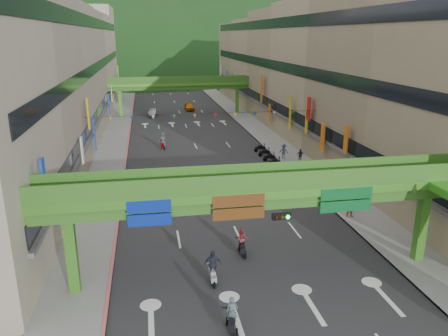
% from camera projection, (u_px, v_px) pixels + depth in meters
% --- Properties ---
extents(road_slab, '(18.00, 140.00, 0.02)m').
position_uv_depth(road_slab, '(188.00, 131.00, 68.93)').
color(road_slab, '#28282B').
rests_on(road_slab, ground).
extents(sidewalk_left, '(4.00, 140.00, 0.15)m').
position_uv_depth(sidewalk_left, '(117.00, 133.00, 67.05)').
color(sidewalk_left, gray).
rests_on(sidewalk_left, ground).
extents(sidewalk_right, '(4.00, 140.00, 0.15)m').
position_uv_depth(sidewalk_right, '(256.00, 128.00, 70.76)').
color(sidewalk_right, gray).
rests_on(sidewalk_right, ground).
extents(curb_left, '(0.20, 140.00, 0.18)m').
position_uv_depth(curb_left, '(130.00, 133.00, 67.37)').
color(curb_left, '#CC5959').
rests_on(curb_left, ground).
extents(curb_right, '(0.20, 140.00, 0.18)m').
position_uv_depth(curb_right, '(244.00, 128.00, 70.44)').
color(curb_right, gray).
rests_on(curb_right, ground).
extents(building_row_left, '(12.80, 95.00, 19.00)m').
position_uv_depth(building_row_left, '(56.00, 72.00, 62.97)').
color(building_row_left, '#9E937F').
rests_on(building_row_left, ground).
extents(building_row_right, '(12.80, 95.00, 19.00)m').
position_uv_depth(building_row_right, '(306.00, 68.00, 69.36)').
color(building_row_right, gray).
rests_on(building_row_right, ground).
extents(overpass_near, '(28.00, 12.27, 7.10)m').
position_uv_depth(overpass_near, '(278.00, 201.00, 25.56)').
color(overpass_near, '#4C9E2D').
rests_on(overpass_near, ground).
extents(overpass_far, '(28.00, 2.20, 7.10)m').
position_uv_depth(overpass_far, '(180.00, 86.00, 81.47)').
color(overpass_far, '#4C9E2D').
rests_on(overpass_far, ground).
extents(hill_left, '(168.00, 140.00, 112.00)m').
position_uv_depth(hill_left, '(122.00, 74.00, 169.95)').
color(hill_left, '#1C4419').
rests_on(hill_left, ground).
extents(hill_right, '(208.00, 176.00, 128.00)m').
position_uv_depth(hill_right, '(215.00, 69.00, 195.52)').
color(hill_right, '#1C4419').
rests_on(hill_right, ground).
extents(bunting_string, '(26.00, 0.36, 0.47)m').
position_uv_depth(bunting_string, '(205.00, 116.00, 48.36)').
color(bunting_string, black).
rests_on(bunting_string, ground).
extents(scooter_rider_near, '(0.75, 1.57, 1.96)m').
position_uv_depth(scooter_rider_near, '(232.00, 316.00, 22.10)').
color(scooter_rider_near, black).
rests_on(scooter_rider_near, ground).
extents(scooter_rider_mid, '(0.88, 1.59, 1.96)m').
position_uv_depth(scooter_rider_mid, '(242.00, 241.00, 29.87)').
color(scooter_rider_mid, black).
rests_on(scooter_rider_mid, ground).
extents(scooter_rider_left, '(1.08, 1.60, 2.19)m').
position_uv_depth(scooter_rider_left, '(213.00, 267.00, 26.37)').
color(scooter_rider_left, gray).
rests_on(scooter_rider_left, ground).
extents(scooter_rider_far, '(1.00, 1.59, 2.22)m').
position_uv_depth(scooter_rider_far, '(163.00, 141.00, 57.71)').
color(scooter_rider_far, '#710107').
rests_on(scooter_rider_far, ground).
extents(parked_scooter_row, '(1.60, 11.55, 1.08)m').
position_uv_depth(parked_scooter_row, '(272.00, 159.00, 51.28)').
color(parked_scooter_row, black).
rests_on(parked_scooter_row, ground).
extents(car_silver, '(1.73, 4.08, 1.31)m').
position_uv_depth(car_silver, '(153.00, 112.00, 81.70)').
color(car_silver, '#9D9BA2').
rests_on(car_silver, ground).
extents(car_yellow, '(1.74, 4.26, 1.45)m').
position_uv_depth(car_yellow, '(189.00, 107.00, 87.78)').
color(car_yellow, orange).
rests_on(car_yellow, ground).
extents(pedestrian_red, '(0.85, 0.68, 1.65)m').
position_uv_depth(pedestrian_red, '(351.00, 209.00, 35.82)').
color(pedestrian_red, red).
rests_on(pedestrian_red, ground).
extents(pedestrian_dark, '(0.92, 0.39, 1.57)m').
position_uv_depth(pedestrian_dark, '(300.00, 157.00, 51.50)').
color(pedestrian_dark, '#22222A').
rests_on(pedestrian_dark, ground).
extents(pedestrian_blue, '(1.00, 0.93, 1.81)m').
position_uv_depth(pedestrian_blue, '(284.00, 152.00, 52.95)').
color(pedestrian_blue, '#3B4D61').
rests_on(pedestrian_blue, ground).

